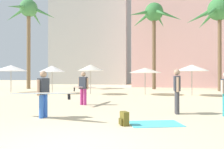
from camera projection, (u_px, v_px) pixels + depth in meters
ground at (61, 147)px, 4.78m from camera, size 120.00×120.00×0.00m
hotel_pink at (195, 20)px, 31.64m from camera, size 17.16×8.93×18.50m
hotel_tower_gray at (93, 21)px, 42.29m from camera, size 13.25×10.21×23.21m
palm_tree_far_left at (29, 15)px, 25.50m from camera, size 6.26×6.32×10.08m
palm_tree_left at (220, 13)px, 21.74m from camera, size 6.25×5.46×9.00m
palm_tree_center at (154, 17)px, 24.80m from camera, size 5.71×5.58×9.48m
cafe_umbrella_0 at (91, 68)px, 18.09m from camera, size 2.11×2.11×2.38m
cafe_umbrella_1 at (11, 68)px, 19.84m from camera, size 2.78×2.78×2.42m
cafe_umbrella_2 at (52, 69)px, 18.90m from camera, size 2.18×2.18×2.33m
cafe_umbrella_4 at (145, 70)px, 17.76m from camera, size 2.61×2.61×2.12m
cafe_umbrella_5 at (192, 68)px, 16.89m from camera, size 2.49×2.49×2.32m
beach_towel at (155, 124)px, 7.07m from camera, size 1.79×1.38×0.01m
backpack at (124, 119)px, 6.86m from camera, size 0.34×0.35×0.42m
person_near_left at (84, 87)px, 11.72m from camera, size 0.86×2.70×1.70m
person_mid_right at (42, 93)px, 8.00m from camera, size 3.05×1.13×1.68m
person_mid_center at (177, 89)px, 8.94m from camera, size 0.25×0.60×1.76m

